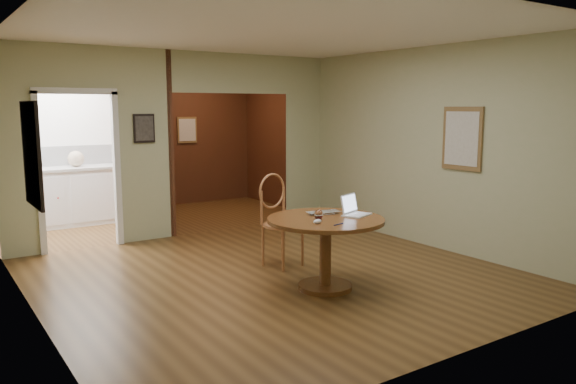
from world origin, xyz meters
TOP-DOWN VIEW (x-y plane):
  - floor at (0.00, 0.00)m, footprint 5.00×5.00m
  - room_shell at (-0.47, 3.10)m, footprint 5.20×7.50m
  - dining_table at (0.18, -0.66)m, footprint 1.22×1.22m
  - chair at (0.26, 0.37)m, footprint 0.56×0.56m
  - open_laptop at (0.53, -0.68)m, footprint 0.36×0.36m
  - closed_laptop at (0.28, -0.53)m, footprint 0.40×0.29m
  - mouse at (-0.06, -0.84)m, footprint 0.11×0.08m
  - wine_glass at (0.07, -0.69)m, footprint 0.09×0.09m
  - pen at (0.08, -1.00)m, footprint 0.14×0.04m
  - kitchen_cabinet at (-1.35, 4.20)m, footprint 2.06×0.60m
  - grocery_bag at (-1.13, 4.20)m, footprint 0.31×0.29m

SIDE VIEW (x-z plane):
  - floor at x=0.00m, z-range 0.00..0.00m
  - kitchen_cabinet at x=-1.35m, z-range 0.00..0.94m
  - dining_table at x=0.18m, z-range 0.18..0.94m
  - chair at x=0.26m, z-range 0.06..1.17m
  - pen at x=0.08m, z-range 0.76..0.77m
  - closed_laptop at x=0.28m, z-range 0.76..0.79m
  - mouse at x=-0.06m, z-range 0.76..0.80m
  - wine_glass at x=0.07m, z-range 0.76..0.86m
  - open_laptop at x=0.53m, z-range 0.71..0.93m
  - grocery_bag at x=-1.13m, z-range 0.94..1.20m
  - room_shell at x=-0.47m, z-range -1.21..3.79m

